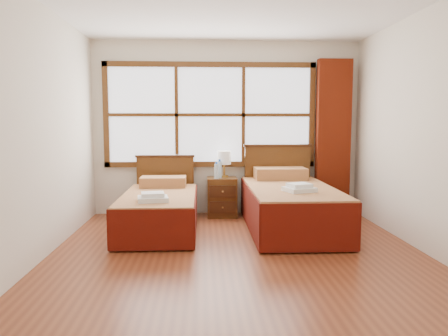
{
  "coord_description": "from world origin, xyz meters",
  "views": [
    {
      "loc": [
        -0.38,
        -4.38,
        1.4
      ],
      "look_at": [
        -0.12,
        0.7,
        0.86
      ],
      "focal_mm": 35.0,
      "sensor_mm": 36.0,
      "label": 1
    }
  ],
  "objects": [
    {
      "name": "floor",
      "position": [
        0.0,
        0.0,
        0.0
      ],
      "size": [
        4.5,
        4.5,
        0.0
      ],
      "primitive_type": "plane",
      "color": "brown",
      "rests_on": "ground"
    },
    {
      "name": "wall_back",
      "position": [
        0.0,
        2.25,
        1.3
      ],
      "size": [
        4.0,
        0.0,
        4.0
      ],
      "primitive_type": "plane",
      "rotation": [
        1.57,
        0.0,
        0.0
      ],
      "color": "silver",
      "rests_on": "floor"
    },
    {
      "name": "wall_left",
      "position": [
        -2.0,
        0.0,
        1.3
      ],
      "size": [
        0.0,
        4.5,
        4.5
      ],
      "primitive_type": "plane",
      "rotation": [
        1.57,
        0.0,
        1.57
      ],
      "color": "silver",
      "rests_on": "floor"
    },
    {
      "name": "wall_right",
      "position": [
        2.0,
        0.0,
        1.3
      ],
      "size": [
        0.0,
        4.5,
        4.5
      ],
      "primitive_type": "plane",
      "rotation": [
        1.57,
        0.0,
        -1.57
      ],
      "color": "silver",
      "rests_on": "floor"
    },
    {
      "name": "window",
      "position": [
        -0.25,
        2.21,
        1.5
      ],
      "size": [
        3.16,
        0.06,
        1.56
      ],
      "color": "white",
      "rests_on": "wall_back"
    },
    {
      "name": "curtain",
      "position": [
        1.6,
        2.11,
        1.17
      ],
      "size": [
        0.5,
        0.16,
        2.3
      ],
      "primitive_type": "cube",
      "color": "#641A0A",
      "rests_on": "wall_back"
    },
    {
      "name": "bed_left",
      "position": [
        -0.92,
        1.2,
        0.28
      ],
      "size": [
        0.94,
        1.96,
        0.91
      ],
      "color": "#381C0B",
      "rests_on": "floor"
    },
    {
      "name": "bed_right",
      "position": [
        0.76,
        1.2,
        0.32
      ],
      "size": [
        1.09,
        2.11,
        1.06
      ],
      "color": "#381C0B",
      "rests_on": "floor"
    },
    {
      "name": "nightstand",
      "position": [
        -0.08,
        1.99,
        0.29
      ],
      "size": [
        0.43,
        0.43,
        0.58
      ],
      "color": "#512E11",
      "rests_on": "floor"
    },
    {
      "name": "towels_left",
      "position": [
        -0.95,
        0.63,
        0.53
      ],
      "size": [
        0.38,
        0.35,
        0.1
      ],
      "rotation": [
        0.0,
        0.0,
        0.15
      ],
      "color": "white",
      "rests_on": "bed_left"
    },
    {
      "name": "towels_right",
      "position": [
        0.79,
        0.73,
        0.61
      ],
      "size": [
        0.41,
        0.38,
        0.1
      ],
      "rotation": [
        0.0,
        0.0,
        0.34
      ],
      "color": "white",
      "rests_on": "bed_right"
    },
    {
      "name": "lamp",
      "position": [
        -0.04,
        2.11,
        0.85
      ],
      "size": [
        0.2,
        0.2,
        0.39
      ],
      "color": "#BB913C",
      "rests_on": "nightstand"
    },
    {
      "name": "bottle_near",
      "position": [
        -0.17,
        1.9,
        0.69
      ],
      "size": [
        0.06,
        0.06,
        0.24
      ],
      "color": "#ACCBDD",
      "rests_on": "nightstand"
    },
    {
      "name": "bottle_far",
      "position": [
        -0.12,
        1.99,
        0.7
      ],
      "size": [
        0.07,
        0.07,
        0.27
      ],
      "color": "#ACCBDD",
      "rests_on": "nightstand"
    }
  ]
}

